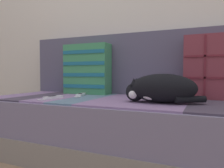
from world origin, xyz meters
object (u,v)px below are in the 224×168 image
Objects in this scene: throw_pillow_quilted at (216,67)px; sleeping_cat at (159,89)px; throw_pillow_striped at (87,69)px; game_remote_far at (53,98)px; couch at (115,127)px; game_remote_near at (81,95)px.

throw_pillow_quilted reaches higher than sleeping_cat.
game_remote_far is (-0.02, -0.42, -0.20)m from throw_pillow_striped.
couch is 9.69× the size of game_remote_far.
game_remote_far is at bearing -157.09° from throw_pillow_quilted.
couch is 0.36m from game_remote_near.
throw_pillow_striped is (-0.34, 0.20, 0.40)m from couch.
game_remote_near reaches higher than couch.
game_remote_near is (-0.29, 0.02, 0.21)m from couch.
throw_pillow_striped is (-0.97, -0.00, -0.01)m from throw_pillow_quilted.
throw_pillow_quilted is at bearing 11.29° from game_remote_near.
throw_pillow_quilted is at bearing 17.87° from couch.
throw_pillow_striped is at bearing 86.95° from game_remote_far.
sleeping_cat reaches higher than game_remote_near.
game_remote_near is at bearing -168.71° from throw_pillow_quilted.
couch is 0.56m from throw_pillow_striped.
throw_pillow_striped reaches higher than game_remote_far.
couch is at bearing 159.19° from sleeping_cat.
game_remote_far is at bearing -93.05° from throw_pillow_striped.
game_remote_near is 0.24m from game_remote_far.
game_remote_near is 1.04× the size of game_remote_far.
game_remote_far is (-0.69, -0.09, -0.07)m from sleeping_cat.
couch is 4.12× the size of sleeping_cat.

